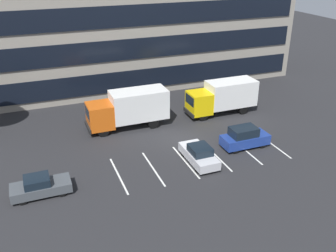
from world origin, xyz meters
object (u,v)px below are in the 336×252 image
at_px(box_truck_yellow, 223,96).
at_px(suv_navy, 245,137).
at_px(sedan_silver, 199,154).
at_px(box_truck_orange, 129,108).
at_px(sedan_charcoal, 40,186).

xyz_separation_m(box_truck_yellow, suv_navy, (-1.82, -7.32, -1.02)).
bearing_deg(sedan_silver, box_truck_orange, 111.51).
height_order(sedan_charcoal, sedan_silver, sedan_silver).
relative_size(box_truck_yellow, suv_navy, 1.78).
bearing_deg(sedan_charcoal, suv_navy, 3.13).
bearing_deg(sedan_charcoal, sedan_silver, -0.09).
bearing_deg(box_truck_orange, sedan_charcoal, -136.55).
height_order(box_truck_orange, suv_navy, box_truck_orange).
height_order(suv_navy, sedan_silver, suv_navy).
bearing_deg(box_truck_orange, box_truck_yellow, -1.27).
height_order(box_truck_yellow, sedan_charcoal, box_truck_yellow).
bearing_deg(sedan_silver, suv_navy, 11.22).
xyz_separation_m(box_truck_orange, box_truck_yellow, (9.99, -0.22, -0.10)).
xyz_separation_m(box_truck_yellow, sedan_silver, (-6.64, -8.28, -1.20)).
height_order(box_truck_orange, sedan_silver, box_truck_orange).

